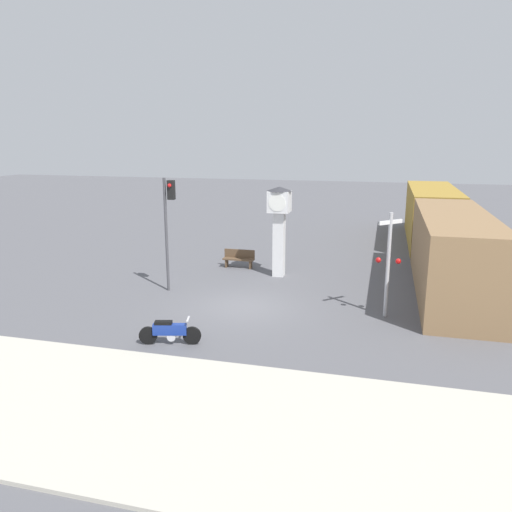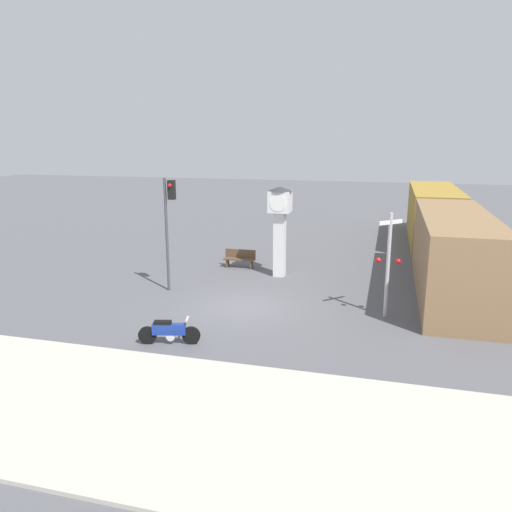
{
  "view_description": "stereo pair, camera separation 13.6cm",
  "coord_description": "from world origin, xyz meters",
  "px_view_note": "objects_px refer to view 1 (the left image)",
  "views": [
    {
      "loc": [
        5.15,
        -17.88,
        6.47
      ],
      "look_at": [
        0.37,
        0.39,
        1.99
      ],
      "focal_mm": 35.0,
      "sensor_mm": 36.0,
      "label": 1
    },
    {
      "loc": [
        5.28,
        -17.84,
        6.47
      ],
      "look_at": [
        0.37,
        0.39,
        1.99
      ],
      "focal_mm": 35.0,
      "sensor_mm": 36.0,
      "label": 2
    }
  ],
  "objects_px": {
    "clock_tower": "(279,217)",
    "bench": "(239,258)",
    "motorcycle": "(170,332)",
    "freight_train": "(440,230)",
    "railroad_crossing_signal": "(388,261)",
    "traffic_light": "(168,215)"
  },
  "relations": [
    {
      "from": "railroad_crossing_signal",
      "to": "bench",
      "type": "distance_m",
      "value": 9.31
    },
    {
      "from": "bench",
      "to": "freight_train",
      "type": "bearing_deg",
      "value": 21.73
    },
    {
      "from": "motorcycle",
      "to": "freight_train",
      "type": "xyz_separation_m",
      "value": [
        9.33,
        13.93,
        1.28
      ]
    },
    {
      "from": "motorcycle",
      "to": "railroad_crossing_signal",
      "type": "height_order",
      "value": "railroad_crossing_signal"
    },
    {
      "from": "clock_tower",
      "to": "bench",
      "type": "bearing_deg",
      "value": 155.91
    },
    {
      "from": "motorcycle",
      "to": "clock_tower",
      "type": "relative_size",
      "value": 0.46
    },
    {
      "from": "motorcycle",
      "to": "bench",
      "type": "bearing_deg",
      "value": 79.21
    },
    {
      "from": "motorcycle",
      "to": "clock_tower",
      "type": "distance_m",
      "value": 9.39
    },
    {
      "from": "clock_tower",
      "to": "bench",
      "type": "height_order",
      "value": "clock_tower"
    },
    {
      "from": "freight_train",
      "to": "bench",
      "type": "distance_m",
      "value": 10.8
    },
    {
      "from": "motorcycle",
      "to": "bench",
      "type": "relative_size",
      "value": 1.23
    },
    {
      "from": "freight_train",
      "to": "traffic_light",
      "type": "distance_m",
      "value": 14.56
    },
    {
      "from": "motorcycle",
      "to": "clock_tower",
      "type": "height_order",
      "value": "clock_tower"
    },
    {
      "from": "railroad_crossing_signal",
      "to": "bench",
      "type": "height_order",
      "value": "railroad_crossing_signal"
    },
    {
      "from": "clock_tower",
      "to": "railroad_crossing_signal",
      "type": "bearing_deg",
      "value": -41.88
    },
    {
      "from": "clock_tower",
      "to": "freight_train",
      "type": "distance_m",
      "value": 9.23
    },
    {
      "from": "clock_tower",
      "to": "bench",
      "type": "relative_size",
      "value": 2.68
    },
    {
      "from": "motorcycle",
      "to": "traffic_light",
      "type": "xyz_separation_m",
      "value": [
        -2.36,
        5.39,
        2.89
      ]
    },
    {
      "from": "clock_tower",
      "to": "freight_train",
      "type": "xyz_separation_m",
      "value": [
        7.67,
        5.0,
        -1.15
      ]
    },
    {
      "from": "motorcycle",
      "to": "traffic_light",
      "type": "height_order",
      "value": "traffic_light"
    },
    {
      "from": "traffic_light",
      "to": "railroad_crossing_signal",
      "type": "xyz_separation_m",
      "value": [
        9.03,
        -0.96,
        -1.19
      ]
    },
    {
      "from": "clock_tower",
      "to": "railroad_crossing_signal",
      "type": "xyz_separation_m",
      "value": [
        5.01,
        -4.5,
        -0.73
      ]
    }
  ]
}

